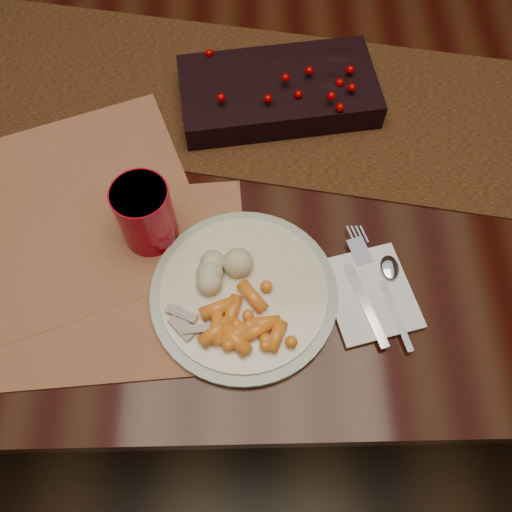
{
  "coord_description": "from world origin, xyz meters",
  "views": [
    {
      "loc": [
        -0.0,
        -0.6,
        1.47
      ],
      "look_at": [
        0.0,
        -0.26,
        0.8
      ],
      "focal_mm": 38.0,
      "sensor_mm": 36.0,
      "label": 1
    }
  ],
  "objects_px": {
    "centerpiece": "(278,88)",
    "turkey_shreds": "(185,320)",
    "napkin": "(370,293)",
    "dining_table": "(252,239)",
    "mashed_potatoes": "(224,268)",
    "dinner_plate": "(244,293)",
    "baby_carrots": "(246,319)",
    "placemat_main": "(103,279)",
    "red_cup": "(146,214)"
  },
  "relations": [
    {
      "from": "dining_table",
      "to": "napkin",
      "type": "height_order",
      "value": "napkin"
    },
    {
      "from": "mashed_potatoes",
      "to": "baby_carrots",
      "type": "bearing_deg",
      "value": -68.07
    },
    {
      "from": "placemat_main",
      "to": "turkey_shreds",
      "type": "bearing_deg",
      "value": -34.27
    },
    {
      "from": "centerpiece",
      "to": "mashed_potatoes",
      "type": "height_order",
      "value": "centerpiece"
    },
    {
      "from": "placemat_main",
      "to": "mashed_potatoes",
      "type": "distance_m",
      "value": 0.18
    },
    {
      "from": "centerpiece",
      "to": "turkey_shreds",
      "type": "xyz_separation_m",
      "value": [
        -0.14,
        -0.41,
        -0.01
      ]
    },
    {
      "from": "mashed_potatoes",
      "to": "napkin",
      "type": "bearing_deg",
      "value": -8.07
    },
    {
      "from": "turkey_shreds",
      "to": "napkin",
      "type": "distance_m",
      "value": 0.26
    },
    {
      "from": "placemat_main",
      "to": "napkin",
      "type": "height_order",
      "value": "napkin"
    },
    {
      "from": "red_cup",
      "to": "dining_table",
      "type": "bearing_deg",
      "value": 51.77
    },
    {
      "from": "mashed_potatoes",
      "to": "red_cup",
      "type": "height_order",
      "value": "red_cup"
    },
    {
      "from": "baby_carrots",
      "to": "red_cup",
      "type": "height_order",
      "value": "red_cup"
    },
    {
      "from": "centerpiece",
      "to": "placemat_main",
      "type": "xyz_separation_m",
      "value": [
        -0.27,
        -0.33,
        -0.03
      ]
    },
    {
      "from": "placemat_main",
      "to": "baby_carrots",
      "type": "xyz_separation_m",
      "value": [
        0.21,
        -0.08,
        0.03
      ]
    },
    {
      "from": "baby_carrots",
      "to": "placemat_main",
      "type": "bearing_deg",
      "value": 160.13
    },
    {
      "from": "centerpiece",
      "to": "baby_carrots",
      "type": "relative_size",
      "value": 3.31
    },
    {
      "from": "red_cup",
      "to": "dinner_plate",
      "type": "bearing_deg",
      "value": -36.91
    },
    {
      "from": "placemat_main",
      "to": "mashed_potatoes",
      "type": "relative_size",
      "value": 5.7
    },
    {
      "from": "napkin",
      "to": "placemat_main",
      "type": "bearing_deg",
      "value": 161.44
    },
    {
      "from": "dining_table",
      "to": "centerpiece",
      "type": "xyz_separation_m",
      "value": [
        0.05,
        0.06,
        0.41
      ]
    },
    {
      "from": "baby_carrots",
      "to": "turkey_shreds",
      "type": "distance_m",
      "value": 0.08
    },
    {
      "from": "centerpiece",
      "to": "dining_table",
      "type": "bearing_deg",
      "value": -126.68
    },
    {
      "from": "mashed_potatoes",
      "to": "red_cup",
      "type": "distance_m",
      "value": 0.14
    },
    {
      "from": "centerpiece",
      "to": "turkey_shreds",
      "type": "distance_m",
      "value": 0.43
    },
    {
      "from": "mashed_potatoes",
      "to": "napkin",
      "type": "xyz_separation_m",
      "value": [
        0.21,
        -0.03,
        -0.03
      ]
    },
    {
      "from": "centerpiece",
      "to": "baby_carrots",
      "type": "bearing_deg",
      "value": -98.32
    },
    {
      "from": "placemat_main",
      "to": "mashed_potatoes",
      "type": "bearing_deg",
      "value": -4.64
    },
    {
      "from": "placemat_main",
      "to": "dinner_plate",
      "type": "xyz_separation_m",
      "value": [
        0.2,
        -0.03,
        0.01
      ]
    },
    {
      "from": "centerpiece",
      "to": "dinner_plate",
      "type": "height_order",
      "value": "centerpiece"
    },
    {
      "from": "baby_carrots",
      "to": "mashed_potatoes",
      "type": "height_order",
      "value": "mashed_potatoes"
    },
    {
      "from": "placemat_main",
      "to": "turkey_shreds",
      "type": "distance_m",
      "value": 0.15
    },
    {
      "from": "turkey_shreds",
      "to": "dinner_plate",
      "type": "bearing_deg",
      "value": 29.23
    },
    {
      "from": "turkey_shreds",
      "to": "dining_table",
      "type": "bearing_deg",
      "value": 74.62
    },
    {
      "from": "dinner_plate",
      "to": "baby_carrots",
      "type": "xyz_separation_m",
      "value": [
        0.0,
        -0.05,
        0.02
      ]
    },
    {
      "from": "centerpiece",
      "to": "napkin",
      "type": "xyz_separation_m",
      "value": [
        0.12,
        -0.36,
        -0.03
      ]
    },
    {
      "from": "turkey_shreds",
      "to": "napkin",
      "type": "xyz_separation_m",
      "value": [
        0.26,
        0.04,
        -0.02
      ]
    },
    {
      "from": "mashed_potatoes",
      "to": "napkin",
      "type": "distance_m",
      "value": 0.21
    },
    {
      "from": "napkin",
      "to": "turkey_shreds",
      "type": "bearing_deg",
      "value": 175.46
    },
    {
      "from": "dinner_plate",
      "to": "mashed_potatoes",
      "type": "xyz_separation_m",
      "value": [
        -0.03,
        0.03,
        0.03
      ]
    },
    {
      "from": "placemat_main",
      "to": "dining_table",
      "type": "bearing_deg",
      "value": 46.87
    },
    {
      "from": "dinner_plate",
      "to": "red_cup",
      "type": "height_order",
      "value": "red_cup"
    },
    {
      "from": "red_cup",
      "to": "napkin",
      "type": "bearing_deg",
      "value": -18.39
    },
    {
      "from": "dinner_plate",
      "to": "baby_carrots",
      "type": "distance_m",
      "value": 0.05
    },
    {
      "from": "napkin",
      "to": "centerpiece",
      "type": "bearing_deg",
      "value": 94.15
    },
    {
      "from": "centerpiece",
      "to": "turkey_shreds",
      "type": "bearing_deg",
      "value": -109.25
    },
    {
      "from": "mashed_potatoes",
      "to": "centerpiece",
      "type": "bearing_deg",
      "value": 75.16
    },
    {
      "from": "dinner_plate",
      "to": "napkin",
      "type": "distance_m",
      "value": 0.18
    },
    {
      "from": "centerpiece",
      "to": "turkey_shreds",
      "type": "height_order",
      "value": "centerpiece"
    },
    {
      "from": "dining_table",
      "to": "placemat_main",
      "type": "height_order",
      "value": "placemat_main"
    },
    {
      "from": "centerpiece",
      "to": "placemat_main",
      "type": "distance_m",
      "value": 0.43
    }
  ]
}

